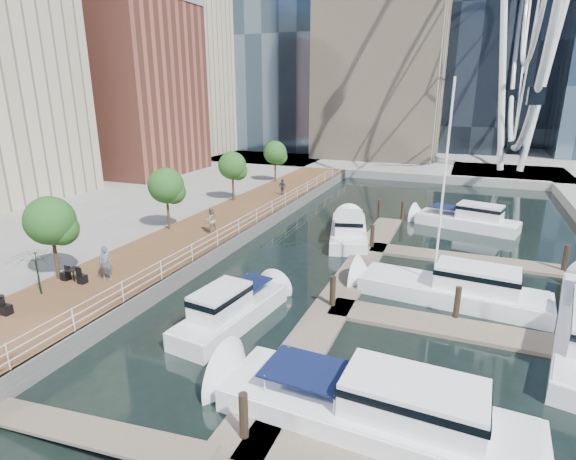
# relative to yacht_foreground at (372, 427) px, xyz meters

# --- Properties ---
(ground) EXTENTS (520.00, 520.00, 0.00)m
(ground) POSITION_rel_yacht_foreground_xyz_m (-6.69, -0.17, 0.00)
(ground) COLOR black
(ground) RESTS_ON ground
(boardwalk) EXTENTS (6.00, 60.00, 1.00)m
(boardwalk) POSITION_rel_yacht_foreground_xyz_m (-15.69, 14.83, 0.50)
(boardwalk) COLOR brown
(boardwalk) RESTS_ON ground
(seawall) EXTENTS (0.25, 60.00, 1.00)m
(seawall) POSITION_rel_yacht_foreground_xyz_m (-12.69, 14.83, 0.50)
(seawall) COLOR #595954
(seawall) RESTS_ON ground
(land_far) EXTENTS (200.00, 114.00, 1.00)m
(land_far) POSITION_rel_yacht_foreground_xyz_m (-6.69, 101.83, 0.50)
(land_far) COLOR gray
(land_far) RESTS_ON ground
(pier) EXTENTS (14.00, 12.00, 1.00)m
(pier) POSITION_rel_yacht_foreground_xyz_m (7.31, 51.83, 0.50)
(pier) COLOR gray
(pier) RESTS_ON ground
(railing) EXTENTS (0.10, 60.00, 1.05)m
(railing) POSITION_rel_yacht_foreground_xyz_m (-12.79, 14.83, 1.52)
(railing) COLOR white
(railing) RESTS_ON boardwalk
(floating_docks) EXTENTS (16.00, 34.00, 2.60)m
(floating_docks) POSITION_rel_yacht_foreground_xyz_m (1.27, 9.81, 0.49)
(floating_docks) COLOR #6D6051
(floating_docks) RESTS_ON ground
(midrise_condos) EXTENTS (19.00, 67.00, 28.00)m
(midrise_condos) POSITION_rel_yacht_foreground_xyz_m (-40.26, 26.65, 13.42)
(midrise_condos) COLOR #BCAD8E
(midrise_condos) RESTS_ON ground
(street_trees) EXTENTS (2.60, 42.60, 4.60)m
(street_trees) POSITION_rel_yacht_foreground_xyz_m (-18.09, 13.83, 4.29)
(street_trees) COLOR #3F2B1C
(street_trees) RESTS_ON ground
(yacht_foreground) EXTENTS (11.59, 3.64, 2.15)m
(yacht_foreground) POSITION_rel_yacht_foreground_xyz_m (0.00, 0.00, 0.00)
(yacht_foreground) COLOR white
(yacht_foreground) RESTS_ON ground
(pedestrian_near) EXTENTS (0.83, 0.77, 1.91)m
(pedestrian_near) POSITION_rel_yacht_foreground_xyz_m (-15.50, 4.69, 1.95)
(pedestrian_near) COLOR #515C6C
(pedestrian_near) RESTS_ON boardwalk
(pedestrian_mid) EXTENTS (1.16, 1.20, 1.95)m
(pedestrian_mid) POSITION_rel_yacht_foreground_xyz_m (-14.66, 14.13, 1.97)
(pedestrian_mid) COLOR gray
(pedestrian_mid) RESTS_ON boardwalk
(pedestrian_far) EXTENTS (1.00, 0.62, 1.60)m
(pedestrian_far) POSITION_rel_yacht_foreground_xyz_m (-14.67, 27.70, 1.80)
(pedestrian_far) COLOR #363B43
(pedestrian_far) RESTS_ON boardwalk
(moored_yachts) EXTENTS (20.81, 38.48, 11.50)m
(moored_yachts) POSITION_rel_yacht_foreground_xyz_m (1.83, 10.88, 0.00)
(moored_yachts) COLOR white
(moored_yachts) RESTS_ON ground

